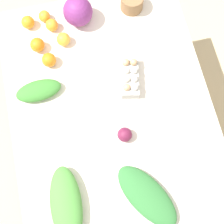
% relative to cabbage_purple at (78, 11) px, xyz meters
% --- Properties ---
extents(ground_plane, '(8.00, 8.00, 0.00)m').
position_rel_cabbage_purple_xyz_m(ground_plane, '(-0.60, -0.06, -0.79)').
color(ground_plane, '#C6B289').
extents(dining_table, '(1.49, 1.08, 0.70)m').
position_rel_cabbage_purple_xyz_m(dining_table, '(-0.60, -0.06, -0.16)').
color(dining_table, silver).
rests_on(dining_table, ground_plane).
extents(cabbage_purple, '(0.17, 0.17, 0.17)m').
position_rel_cabbage_purple_xyz_m(cabbage_purple, '(0.00, 0.00, 0.00)').
color(cabbage_purple, '#7A2D75').
rests_on(cabbage_purple, dining_table).
extents(egg_carton, '(0.24, 0.14, 0.09)m').
position_rel_cabbage_purple_xyz_m(egg_carton, '(-0.43, -0.20, -0.04)').
color(egg_carton, '#B7B7B2').
rests_on(egg_carton, dining_table).
extents(paper_bag, '(0.13, 0.13, 0.10)m').
position_rel_cabbage_purple_xyz_m(paper_bag, '(0.02, -0.32, -0.03)').
color(paper_bag, olive).
rests_on(paper_bag, dining_table).
extents(greens_bunch_chard, '(0.37, 0.17, 0.09)m').
position_rel_cabbage_purple_xyz_m(greens_bunch_chard, '(-1.00, 0.25, -0.04)').
color(greens_bunch_chard, '#4C933D').
rests_on(greens_bunch_chard, dining_table).
extents(greens_bunch_dandelion, '(0.40, 0.33, 0.07)m').
position_rel_cabbage_purple_xyz_m(greens_bunch_dandelion, '(-1.05, -0.13, -0.05)').
color(greens_bunch_dandelion, '#337538').
rests_on(greens_bunch_dandelion, dining_table).
extents(greens_bunch_kale, '(0.13, 0.25, 0.07)m').
position_rel_cabbage_purple_xyz_m(greens_bunch_kale, '(-0.40, 0.29, -0.05)').
color(greens_bunch_kale, '#3D8433').
rests_on(greens_bunch_kale, dining_table).
extents(beet_root, '(0.08, 0.08, 0.08)m').
position_rel_cabbage_purple_xyz_m(beet_root, '(-0.73, -0.10, -0.05)').
color(beet_root, maroon).
rests_on(beet_root, dining_table).
extents(orange_0, '(0.07, 0.07, 0.07)m').
position_rel_cabbage_purple_xyz_m(orange_0, '(-0.02, 0.16, -0.05)').
color(orange_0, orange).
rests_on(orange_0, dining_table).
extents(orange_1, '(0.08, 0.08, 0.08)m').
position_rel_cabbage_purple_xyz_m(orange_1, '(-0.13, 0.26, -0.04)').
color(orange_1, orange).
rests_on(orange_1, dining_table).
extents(orange_2, '(0.07, 0.07, 0.07)m').
position_rel_cabbage_purple_xyz_m(orange_2, '(0.02, 0.29, -0.05)').
color(orange_2, orange).
rests_on(orange_2, dining_table).
extents(orange_3, '(0.07, 0.07, 0.07)m').
position_rel_cabbage_purple_xyz_m(orange_3, '(0.05, 0.19, -0.05)').
color(orange_3, orange).
rests_on(orange_3, dining_table).
extents(orange_4, '(0.08, 0.08, 0.08)m').
position_rel_cabbage_purple_xyz_m(orange_4, '(-0.24, 0.21, -0.04)').
color(orange_4, orange).
rests_on(orange_4, dining_table).
extents(orange_5, '(0.08, 0.08, 0.08)m').
position_rel_cabbage_purple_xyz_m(orange_5, '(-0.13, 0.11, -0.05)').
color(orange_5, '#F9A833').
rests_on(orange_5, dining_table).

